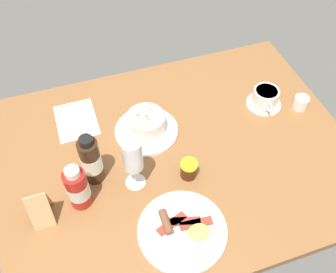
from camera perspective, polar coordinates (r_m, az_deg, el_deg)
ground_plane at (r=119.65cm, az=1.49°, el=-2.70°), size 110.00×84.00×3.00cm
porridge_bowl at (r=121.00cm, az=-3.34°, el=1.76°), size 20.72×20.72×8.34cm
cutlery_setting at (r=130.12cm, az=-13.77°, el=2.35°), size 13.22×17.45×0.90cm
coffee_cup at (r=134.00cm, az=14.54°, el=5.72°), size 12.08×13.12×6.48cm
creamer_jug at (r=137.16cm, az=19.51°, el=4.91°), size 4.95×5.95×5.24cm
wine_glass at (r=101.91cm, az=-5.40°, el=-3.09°), size 6.02×6.02×18.79cm
jam_jar at (r=110.91cm, az=2.98°, el=-5.04°), size 5.17×5.17×5.77cm
sauce_bottle_brown at (r=108.24cm, az=-11.61°, el=-3.62°), size 5.89×5.89×18.11cm
sauce_bottle_red at (r=105.35cm, az=-13.57°, el=-7.61°), size 6.26×6.26×15.63cm
breakfast_plate at (r=103.38cm, az=2.26°, el=-14.05°), size 24.11×24.11×3.70cm
menu_card at (r=106.92cm, az=-18.97°, el=-10.06°), size 5.83×7.49×11.18cm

